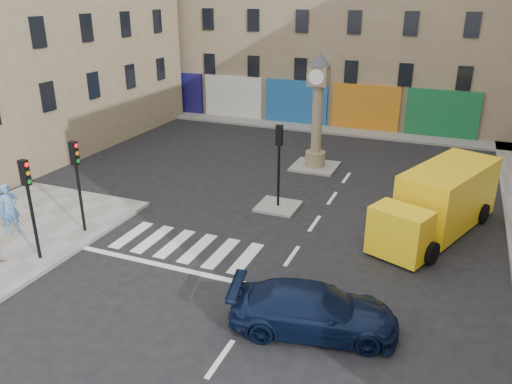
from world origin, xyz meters
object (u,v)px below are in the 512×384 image
Objects in this scene: traffic_light_island at (279,153)px; traffic_light_left_far at (77,172)px; navy_sedan at (313,310)px; clock_pillar at (318,104)px; pedestrian_blue at (9,209)px; traffic_light_left_near at (29,194)px; yellow_van at (440,201)px.

traffic_light_left_far is at bearing -139.40° from traffic_light_island.
navy_sedan is at bearing -13.73° from traffic_light_left_far.
navy_sedan is (10.22, -2.50, -1.93)m from traffic_light_left_far.
pedestrian_blue is (-8.84, -12.58, -2.39)m from clock_pillar.
traffic_light_left_near is 2.40m from traffic_light_left_far.
traffic_light_island reaches higher than navy_sedan.
traffic_light_left_far is (0.00, 2.40, 0.00)m from traffic_light_left_near.
pedestrian_blue is (-8.84, -6.59, -1.43)m from traffic_light_island.
yellow_van is at bearing 23.51° from traffic_light_left_far.
traffic_light_left_near is 3.17m from pedestrian_blue.
navy_sedan is (3.92, -13.89, -2.86)m from clock_pillar.
navy_sedan is 12.84m from pedestrian_blue.
clock_pillar reaches higher than pedestrian_blue.
pedestrian_blue is (-2.54, -1.19, -1.46)m from traffic_light_left_far.
clock_pillar is at bearing -5.41° from pedestrian_blue.
navy_sedan is at bearing -66.19° from pedestrian_blue.
yellow_van is (6.75, -5.72, -2.27)m from clock_pillar.
traffic_light_island is at bearing -156.14° from yellow_van.
pedestrian_blue is (-12.76, 1.31, 0.46)m from navy_sedan.
pedestrian_blue is (-15.58, -6.86, -0.12)m from yellow_van.
clock_pillar is at bearing 65.45° from traffic_light_left_near.
traffic_light_left_far is 8.30m from traffic_light_island.
traffic_light_left_far is 3.16m from pedestrian_blue.
traffic_light_left_near reaches higher than yellow_van.
pedestrian_blue is (-2.54, 1.21, -1.46)m from traffic_light_left_near.
pedestrian_blue is at bearing -154.95° from traffic_light_left_far.
traffic_light_left_far reaches higher than yellow_van.
traffic_light_left_far is 1.83× the size of pedestrian_blue.
traffic_light_island is at bearing -90.00° from clock_pillar.
clock_pillar is at bearing 90.00° from traffic_light_island.
traffic_light_left_near is 15.19m from clock_pillar.
clock_pillar is (6.30, 13.80, 0.93)m from traffic_light_left_near.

